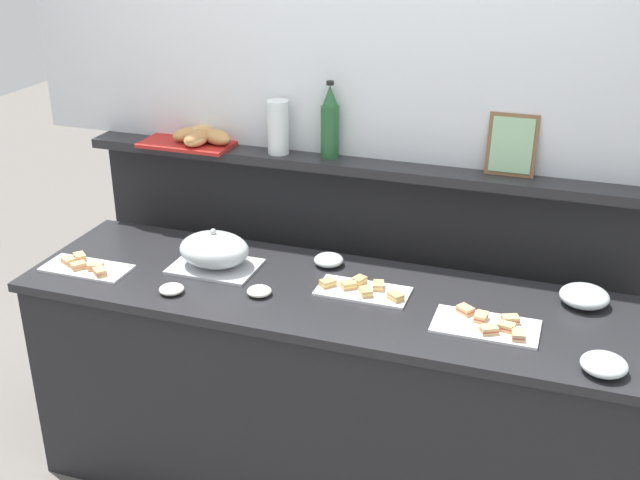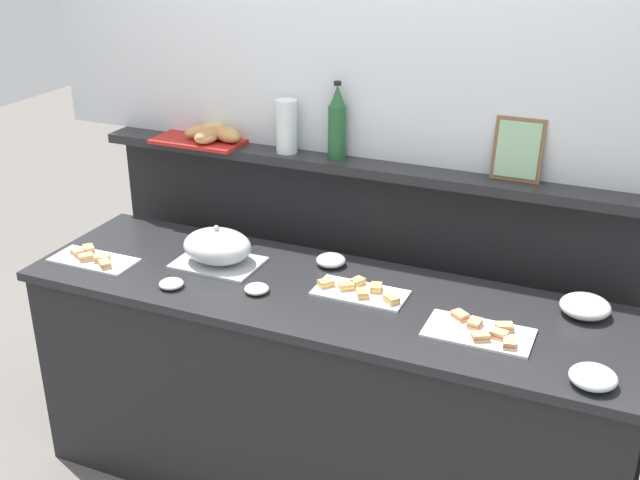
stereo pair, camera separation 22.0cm
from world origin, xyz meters
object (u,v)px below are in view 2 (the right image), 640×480
at_px(glass_bowl_small, 331,261).
at_px(wine_bottle_green, 337,124).
at_px(condiment_bowl_red, 257,289).
at_px(sandwich_platter_front, 360,291).
at_px(sandwich_platter_side, 482,332).
at_px(framed_picture, 518,150).
at_px(glass_bowl_large, 593,378).
at_px(sandwich_platter_rear, 93,259).
at_px(glass_bowl_medium, 585,307).
at_px(water_carafe, 286,126).
at_px(serving_cloche, 217,248).
at_px(condiment_bowl_teal, 171,284).
at_px(bread_basket, 209,135).

xyz_separation_m(glass_bowl_small, wine_bottle_green, (-0.08, 0.25, 0.49)).
bearing_deg(condiment_bowl_red, sandwich_platter_front, 21.84).
distance_m(sandwich_platter_side, framed_picture, 0.74).
bearing_deg(wine_bottle_green, framed_picture, 1.44).
bearing_deg(glass_bowl_large, sandwich_platter_rear, 177.01).
relative_size(glass_bowl_medium, water_carafe, 0.79).
xyz_separation_m(glass_bowl_medium, water_carafe, (-1.28, 0.24, 0.45)).
height_order(serving_cloche, framed_picture, framed_picture).
relative_size(sandwich_platter_rear, glass_bowl_medium, 1.98).
bearing_deg(water_carafe, framed_picture, 2.33).
distance_m(glass_bowl_large, condiment_bowl_teal, 1.54).
relative_size(glass_bowl_large, glass_bowl_medium, 0.82).
bearing_deg(water_carafe, glass_bowl_small, -37.08).
bearing_deg(glass_bowl_large, bread_basket, 158.89).
bearing_deg(serving_cloche, wine_bottle_green, 50.50).
height_order(serving_cloche, glass_bowl_medium, serving_cloche).
relative_size(wine_bottle_green, bread_basket, 0.74).
distance_m(glass_bowl_medium, condiment_bowl_red, 1.19).
height_order(sandwich_platter_rear, framed_picture, framed_picture).
relative_size(glass_bowl_small, water_carafe, 0.53).
height_order(sandwich_platter_side, condiment_bowl_teal, sandwich_platter_side).
relative_size(serving_cloche, condiment_bowl_teal, 3.62).
bearing_deg(glass_bowl_large, glass_bowl_small, 156.76).
bearing_deg(bread_basket, condiment_bowl_red, -46.89).
bearing_deg(condiment_bowl_teal, serving_cloche, 76.58).
xyz_separation_m(glass_bowl_medium, glass_bowl_small, (-0.98, 0.01, -0.01)).
relative_size(glass_bowl_small, condiment_bowl_red, 1.28).
xyz_separation_m(glass_bowl_medium, wine_bottle_green, (-1.06, 0.26, 0.48)).
relative_size(sandwich_platter_front, framed_picture, 1.46).
bearing_deg(framed_picture, wine_bottle_green, -178.56).
bearing_deg(sandwich_platter_side, glass_bowl_medium, 42.76).
bearing_deg(condiment_bowl_red, glass_bowl_medium, 15.33).
relative_size(sandwich_platter_side, bread_basket, 0.86).
xyz_separation_m(sandwich_platter_front, condiment_bowl_red, (-0.36, -0.14, 0.00)).
bearing_deg(glass_bowl_medium, water_carafe, 169.48).
xyz_separation_m(sandwich_platter_side, sandwich_platter_rear, (-1.58, -0.06, 0.00)).
distance_m(wine_bottle_green, water_carafe, 0.22).
bearing_deg(glass_bowl_small, sandwich_platter_side, -23.34).
height_order(condiment_bowl_teal, condiment_bowl_red, same).
xyz_separation_m(serving_cloche, condiment_bowl_red, (0.26, -0.16, -0.06)).
bearing_deg(serving_cloche, sandwich_platter_rear, -159.49).
xyz_separation_m(serving_cloche, glass_bowl_small, (0.42, 0.17, -0.05)).
distance_m(glass_bowl_medium, wine_bottle_green, 1.19).
relative_size(sandwich_platter_front, water_carafe, 1.55).
relative_size(sandwich_platter_rear, bread_basket, 0.83).
relative_size(glass_bowl_medium, bread_basket, 0.42).
bearing_deg(glass_bowl_small, glass_bowl_large, -23.24).
xyz_separation_m(serving_cloche, wine_bottle_green, (0.34, 0.42, 0.44)).
bearing_deg(framed_picture, glass_bowl_large, -60.44).
xyz_separation_m(sandwich_platter_rear, framed_picture, (1.55, 0.61, 0.48)).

